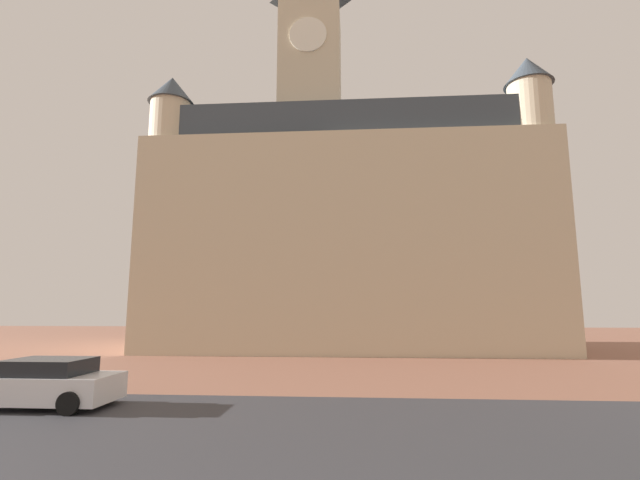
# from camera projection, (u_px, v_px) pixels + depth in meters

# --- Properties ---
(ground_plane) EXTENTS (120.00, 120.00, 0.00)m
(ground_plane) POSITION_uv_depth(u_px,v_px,m) (323.00, 417.00, 12.05)
(ground_plane) COLOR #93604C
(street_asphalt_strip) EXTENTS (120.00, 7.69, 0.00)m
(street_asphalt_strip) POSITION_uv_depth(u_px,v_px,m) (320.00, 428.00, 10.96)
(street_asphalt_strip) COLOR #38383D
(street_asphalt_strip) RESTS_ON ground_plane
(landmark_building) EXTENTS (28.01, 14.46, 32.07)m
(landmark_building) POSITION_uv_depth(u_px,v_px,m) (343.00, 230.00, 34.98)
(landmark_building) COLOR beige
(landmark_building) RESTS_ON ground_plane
(car_white) EXTENTS (4.03, 2.10, 1.41)m
(car_white) POSITION_uv_depth(u_px,v_px,m) (47.00, 383.00, 13.33)
(car_white) COLOR silver
(car_white) RESTS_ON ground_plane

